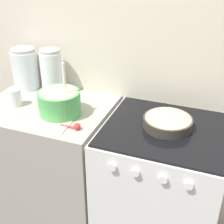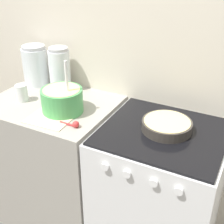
% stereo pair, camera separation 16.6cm
% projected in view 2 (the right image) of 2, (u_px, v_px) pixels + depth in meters
% --- Properties ---
extents(wall_back, '(4.48, 0.05, 2.40)m').
position_uv_depth(wall_back, '(131.00, 48.00, 1.83)').
color(wall_back, beige).
rests_on(wall_back, ground_plane).
extents(countertop_cabinet, '(0.74, 0.59, 0.90)m').
position_uv_depth(countertop_cabinet, '(57.00, 162.00, 2.09)').
color(countertop_cabinet, '#9E998E').
rests_on(countertop_cabinet, ground_plane).
extents(stove, '(0.65, 0.60, 0.90)m').
position_uv_depth(stove, '(158.00, 197.00, 1.80)').
color(stove, silver).
rests_on(stove, ground_plane).
extents(mixing_bowl, '(0.23, 0.23, 0.31)m').
position_uv_depth(mixing_bowl, '(62.00, 99.00, 1.74)').
color(mixing_bowl, '#4CA559').
rests_on(mixing_bowl, countertop_cabinet).
extents(baking_pan, '(0.26, 0.26, 0.05)m').
position_uv_depth(baking_pan, '(167.00, 125.00, 1.58)').
color(baking_pan, '#38332D').
rests_on(baking_pan, stove).
extents(storage_jar_left, '(0.17, 0.17, 0.27)m').
position_uv_depth(storage_jar_left, '(36.00, 68.00, 2.07)').
color(storage_jar_left, silver).
rests_on(storage_jar_left, countertop_cabinet).
extents(storage_jar_middle, '(0.14, 0.14, 0.28)m').
position_uv_depth(storage_jar_middle, '(60.00, 72.00, 1.99)').
color(storage_jar_middle, silver).
rests_on(storage_jar_middle, countertop_cabinet).
extents(tin_can, '(0.07, 0.07, 0.10)m').
position_uv_depth(tin_can, '(22.00, 93.00, 1.88)').
color(tin_can, silver).
rests_on(tin_can, countertop_cabinet).
extents(recipe_page, '(0.25, 0.24, 0.01)m').
position_uv_depth(recipe_page, '(51.00, 117.00, 1.71)').
color(recipe_page, beige).
rests_on(recipe_page, countertop_cabinet).
extents(measuring_spoon, '(0.12, 0.04, 0.04)m').
position_uv_depth(measuring_spoon, '(74.00, 124.00, 1.62)').
color(measuring_spoon, red).
rests_on(measuring_spoon, countertop_cabinet).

